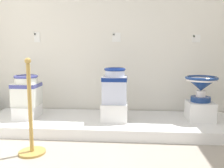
{
  "coord_description": "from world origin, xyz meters",
  "views": [
    {
      "loc": [
        2.35,
        -1.2,
        1.08
      ],
      "look_at": [
        2.09,
        2.03,
        0.62
      ],
      "focal_mm": 39.39,
      "sensor_mm": 36.0,
      "label": 1
    }
  ],
  "objects_px": {
    "info_placard_first": "(37,37)",
    "antique_toilet_slender_white": "(115,85)",
    "plinth_block_leftmost": "(200,111)",
    "plinth_block_squat_floral": "(28,111)",
    "plinth_block_slender_white": "(115,111)",
    "info_placard_second": "(116,37)",
    "info_placard_third": "(196,38)",
    "antique_toilet_leftmost": "(201,84)",
    "antique_toilet_squat_floral": "(27,90)",
    "stanchion_post_near_left": "(31,128)"
  },
  "relations": [
    {
      "from": "plinth_block_slender_white",
      "to": "info_placard_second",
      "type": "bearing_deg",
      "value": 91.78
    },
    {
      "from": "plinth_block_leftmost",
      "to": "plinth_block_slender_white",
      "type": "bearing_deg",
      "value": -175.63
    },
    {
      "from": "plinth_block_slender_white",
      "to": "antique_toilet_slender_white",
      "type": "distance_m",
      "value": 0.35
    },
    {
      "from": "antique_toilet_squat_floral",
      "to": "info_placard_second",
      "type": "bearing_deg",
      "value": 23.92
    },
    {
      "from": "antique_toilet_squat_floral",
      "to": "info_placard_first",
      "type": "distance_m",
      "value": 0.9
    },
    {
      "from": "antique_toilet_squat_floral",
      "to": "plinth_block_leftmost",
      "type": "xyz_separation_m",
      "value": [
        2.34,
        0.07,
        -0.27
      ]
    },
    {
      "from": "plinth_block_leftmost",
      "to": "info_placard_second",
      "type": "xyz_separation_m",
      "value": [
        -1.15,
        0.46,
        0.99
      ]
    },
    {
      "from": "plinth_block_leftmost",
      "to": "antique_toilet_leftmost",
      "type": "xyz_separation_m",
      "value": [
        0.0,
        0.0,
        0.36
      ]
    },
    {
      "from": "info_placard_third",
      "to": "antique_toilet_squat_floral",
      "type": "bearing_deg",
      "value": -167.37
    },
    {
      "from": "antique_toilet_slender_white",
      "to": "antique_toilet_leftmost",
      "type": "xyz_separation_m",
      "value": [
        1.13,
        0.09,
        0.01
      ]
    },
    {
      "from": "info_placard_third",
      "to": "info_placard_second",
      "type": "bearing_deg",
      "value": 180.0
    },
    {
      "from": "plinth_block_leftmost",
      "to": "info_placard_third",
      "type": "height_order",
      "value": "info_placard_third"
    },
    {
      "from": "info_placard_first",
      "to": "info_placard_third",
      "type": "bearing_deg",
      "value": -0.0
    },
    {
      "from": "antique_toilet_leftmost",
      "to": "stanchion_post_near_left",
      "type": "distance_m",
      "value": 2.17
    },
    {
      "from": "antique_toilet_squat_floral",
      "to": "info_placard_first",
      "type": "relative_size",
      "value": 2.7
    },
    {
      "from": "plinth_block_leftmost",
      "to": "stanchion_post_near_left",
      "type": "height_order",
      "value": "stanchion_post_near_left"
    },
    {
      "from": "plinth_block_squat_floral",
      "to": "stanchion_post_near_left",
      "type": "bearing_deg",
      "value": -64.32
    },
    {
      "from": "antique_toilet_slender_white",
      "to": "stanchion_post_near_left",
      "type": "distance_m",
      "value": 1.2
    },
    {
      "from": "info_placard_first",
      "to": "antique_toilet_slender_white",
      "type": "bearing_deg",
      "value": -23.84
    },
    {
      "from": "antique_toilet_slender_white",
      "to": "info_placard_third",
      "type": "distance_m",
      "value": 1.42
    },
    {
      "from": "info_placard_second",
      "to": "info_placard_third",
      "type": "xyz_separation_m",
      "value": [
        1.17,
        -0.0,
        -0.02
      ]
    },
    {
      "from": "plinth_block_squat_floral",
      "to": "plinth_block_slender_white",
      "type": "distance_m",
      "value": 1.21
    },
    {
      "from": "plinth_block_leftmost",
      "to": "plinth_block_squat_floral",
      "type": "bearing_deg",
      "value": -178.35
    },
    {
      "from": "antique_toilet_squat_floral",
      "to": "antique_toilet_slender_white",
      "type": "height_order",
      "value": "antique_toilet_slender_white"
    },
    {
      "from": "plinth_block_leftmost",
      "to": "antique_toilet_squat_floral",
      "type": "bearing_deg",
      "value": -178.35
    },
    {
      "from": "antique_toilet_slender_white",
      "to": "info_placard_third",
      "type": "xyz_separation_m",
      "value": [
        1.15,
        0.55,
        0.62
      ]
    },
    {
      "from": "plinth_block_squat_floral",
      "to": "antique_toilet_squat_floral",
      "type": "distance_m",
      "value": 0.31
    },
    {
      "from": "plinth_block_squat_floral",
      "to": "antique_toilet_squat_floral",
      "type": "height_order",
      "value": "antique_toilet_squat_floral"
    },
    {
      "from": "plinth_block_squat_floral",
      "to": "info_placard_third",
      "type": "distance_m",
      "value": 2.63
    },
    {
      "from": "plinth_block_slender_white",
      "to": "stanchion_post_near_left",
      "type": "bearing_deg",
      "value": -134.27
    },
    {
      "from": "plinth_block_slender_white",
      "to": "plinth_block_leftmost",
      "type": "bearing_deg",
      "value": 4.37
    },
    {
      "from": "antique_toilet_squat_floral",
      "to": "stanchion_post_near_left",
      "type": "bearing_deg",
      "value": -64.32
    },
    {
      "from": "plinth_block_leftmost",
      "to": "info_placard_first",
      "type": "xyz_separation_m",
      "value": [
        -2.37,
        0.46,
        1.0
      ]
    },
    {
      "from": "info_placard_second",
      "to": "antique_toilet_squat_floral",
      "type": "bearing_deg",
      "value": -156.08
    },
    {
      "from": "antique_toilet_leftmost",
      "to": "info_placard_third",
      "type": "xyz_separation_m",
      "value": [
        0.02,
        0.46,
        0.61
      ]
    },
    {
      "from": "antique_toilet_leftmost",
      "to": "info_placard_first",
      "type": "height_order",
      "value": "info_placard_first"
    },
    {
      "from": "antique_toilet_leftmost",
      "to": "info_placard_third",
      "type": "relative_size",
      "value": 3.72
    },
    {
      "from": "plinth_block_leftmost",
      "to": "antique_toilet_leftmost",
      "type": "relative_size",
      "value": 0.84
    },
    {
      "from": "antique_toilet_leftmost",
      "to": "stanchion_post_near_left",
      "type": "height_order",
      "value": "stanchion_post_near_left"
    },
    {
      "from": "antique_toilet_squat_floral",
      "to": "antique_toilet_slender_white",
      "type": "relative_size",
      "value": 0.91
    },
    {
      "from": "plinth_block_slender_white",
      "to": "stanchion_post_near_left",
      "type": "xyz_separation_m",
      "value": [
        -0.81,
        -0.83,
        0.02
      ]
    },
    {
      "from": "antique_toilet_squat_floral",
      "to": "plinth_block_leftmost",
      "type": "height_order",
      "value": "antique_toilet_squat_floral"
    },
    {
      "from": "antique_toilet_leftmost",
      "to": "info_placard_first",
      "type": "distance_m",
      "value": 2.5
    },
    {
      "from": "antique_toilet_squat_floral",
      "to": "info_placard_third",
      "type": "distance_m",
      "value": 2.53
    },
    {
      "from": "plinth_block_leftmost",
      "to": "info_placard_third",
      "type": "bearing_deg",
      "value": 87.07
    },
    {
      "from": "info_placard_first",
      "to": "info_placard_second",
      "type": "bearing_deg",
      "value": 0.0
    },
    {
      "from": "antique_toilet_squat_floral",
      "to": "antique_toilet_leftmost",
      "type": "bearing_deg",
      "value": 1.65
    },
    {
      "from": "info_placard_second",
      "to": "info_placard_first",
      "type": "bearing_deg",
      "value": -180.0
    },
    {
      "from": "antique_toilet_squat_floral",
      "to": "info_placard_second",
      "type": "relative_size",
      "value": 3.09
    },
    {
      "from": "antique_toilet_leftmost",
      "to": "info_placard_second",
      "type": "xyz_separation_m",
      "value": [
        -1.15,
        0.46,
        0.64
      ]
    }
  ]
}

